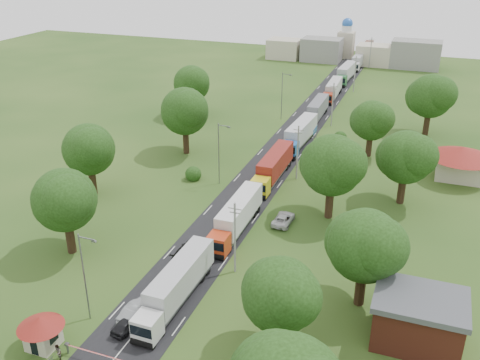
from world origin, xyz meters
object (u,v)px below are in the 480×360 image
at_px(info_sign, 315,133).
at_px(car_lane_front, 127,324).
at_px(truck_0, 176,285).
at_px(boom_barrier, 96,354).
at_px(guard_booth, 41,328).
at_px(car_lane_mid, 138,310).

distance_m(info_sign, car_lane_front, 55.48).
distance_m(truck_0, car_lane_front, 6.45).
bearing_deg(boom_barrier, info_sign, 83.76).
bearing_deg(boom_barrier, truck_0, 73.94).
xyz_separation_m(guard_booth, truck_0, (8.89, 10.58, 0.01)).
height_order(car_lane_front, car_lane_mid, car_lane_mid).
bearing_deg(boom_barrier, guard_booth, -179.99).
bearing_deg(car_lane_front, guard_booth, 45.56).
relative_size(boom_barrier, truck_0, 0.62).
bearing_deg(info_sign, truck_0, -94.07).
height_order(guard_booth, info_sign, info_sign).
bearing_deg(car_lane_front, boom_barrier, 93.00).
distance_m(truck_0, car_lane_mid, 4.67).
xyz_separation_m(boom_barrier, car_lane_mid, (0.36, 7.00, -0.07)).
distance_m(car_lane_front, car_lane_mid, 2.09).
xyz_separation_m(info_sign, car_lane_front, (-6.20, -55.09, -2.33)).
bearing_deg(truck_0, guard_booth, -130.03).
bearing_deg(boom_barrier, car_lane_mid, 87.08).
height_order(info_sign, truck_0, truck_0).
bearing_deg(car_lane_mid, info_sign, -90.11).
bearing_deg(info_sign, boom_barrier, -96.24).
bearing_deg(info_sign, car_lane_mid, -96.67).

